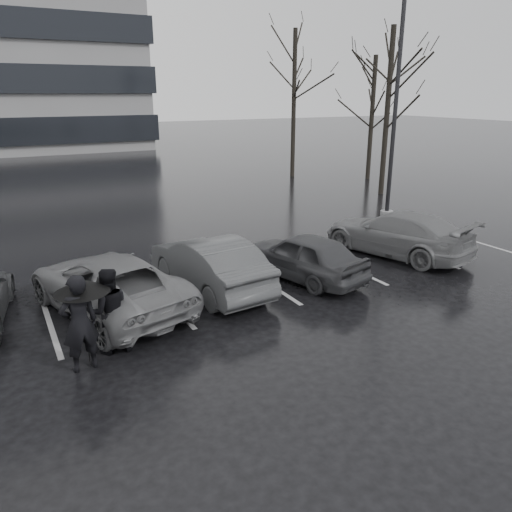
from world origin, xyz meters
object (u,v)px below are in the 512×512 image
object	(u,v)px
car_main	(303,256)
pedestrian_left	(79,323)
car_west_a	(209,264)
car_west_b	(108,284)
lamp_post	(396,107)
car_east	(397,233)
tree_east	(387,113)
tree_ne	(372,119)
pedestrian_right	(109,311)
tree_north	(294,105)

from	to	relation	value
car_main	pedestrian_left	xyz separation A→B (m)	(-6.32, -2.14, 0.29)
car_west_a	pedestrian_left	world-z (taller)	pedestrian_left
car_west_a	car_west_b	distance (m)	2.64
pedestrian_left	lamp_post	distance (m)	15.56
car_west_a	car_west_b	bearing A→B (deg)	-3.41
car_west_a	car_east	distance (m)	6.47
tree_east	car_main	bearing A→B (deg)	-140.86
car_west_b	tree_east	size ratio (longest dim) A/B	0.62
tree_east	tree_ne	bearing A→B (deg)	57.99
car_main	pedestrian_right	bearing A→B (deg)	1.53
car_main	car_east	xyz separation A→B (m)	(3.84, 0.41, 0.05)
car_west_a	pedestrian_right	xyz separation A→B (m)	(-3.06, -2.13, 0.17)
car_west_b	pedestrian_left	world-z (taller)	pedestrian_left
car_west_a	tree_ne	distance (m)	19.75
tree_east	tree_ne	size ratio (longest dim) A/B	1.14
car_east	car_west_b	bearing A→B (deg)	-15.09
car_east	pedestrian_right	size ratio (longest dim) A/B	2.74
car_west_b	tree_east	distance (m)	17.89
tree_north	car_main	bearing A→B (deg)	-121.20
pedestrian_left	tree_east	size ratio (longest dim) A/B	0.24
car_west_a	lamp_post	bearing A→B (deg)	-163.43
car_main	lamp_post	world-z (taller)	lamp_post
car_main	tree_east	bearing A→B (deg)	-155.79
car_west_b	car_east	xyz separation A→B (m)	(9.11, 0.09, 0.02)
car_west_a	tree_north	bearing A→B (deg)	-134.77
car_main	pedestrian_right	distance (m)	5.94
tree_ne	car_east	bearing A→B (deg)	-126.87
car_east	tree_east	distance (m)	10.82
lamp_post	tree_east	distance (m)	4.92
pedestrian_left	car_west_a	bearing A→B (deg)	-153.76
car_west_a	car_east	size ratio (longest dim) A/B	0.90
tree_east	car_west_b	bearing A→B (deg)	-152.63
car_main	tree_north	world-z (taller)	tree_north
car_east	tree_ne	distance (m)	15.26
pedestrian_left	tree_east	bearing A→B (deg)	-156.58
car_west_a	car_west_b	xyz separation A→B (m)	(-2.64, -0.12, -0.03)
pedestrian_right	tree_ne	size ratio (longest dim) A/B	0.25
car_west_b	car_east	size ratio (longest dim) A/B	1.02
lamp_post	tree_north	bearing A→B (deg)	79.18
car_west_b	pedestrian_right	bearing A→B (deg)	63.14
car_main	lamp_post	size ratio (longest dim) A/B	0.40
pedestrian_right	tree_ne	xyz separation A→B (m)	(18.53, 14.09, 2.62)
car_west_a	pedestrian_right	bearing A→B (deg)	28.80
car_main	pedestrian_left	world-z (taller)	pedestrian_left
car_main	tree_east	distance (m)	13.74
car_west_a	tree_ne	size ratio (longest dim) A/B	0.62
car_west_b	pedestrian_right	distance (m)	2.06
pedestrian_right	tree_east	xyz separation A→B (m)	(16.03, 10.09, 3.12)
pedestrian_left	pedestrian_right	distance (m)	0.78
car_west_a	tree_north	distance (m)	19.48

